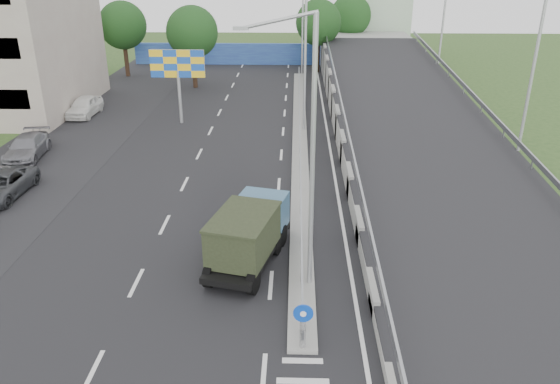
{
  "coord_description": "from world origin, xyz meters",
  "views": [
    {
      "loc": [
        -0.32,
        -12.01,
        11.9
      ],
      "look_at": [
        -0.96,
        10.09,
        2.2
      ],
      "focal_mm": 35.0,
      "sensor_mm": 36.0,
      "label": 1
    }
  ],
  "objects_px": {
    "lamp_post_far": "(301,18)",
    "parked_car_c": "(1,185)",
    "billboard": "(178,68)",
    "lamp_post_near": "(307,145)",
    "parked_car_d": "(27,147)",
    "sign_bollard": "(303,326)",
    "lamp_post_mid": "(302,50)",
    "church": "(379,11)",
    "dump_truck": "(249,232)",
    "parked_car_e": "(84,106)"
  },
  "relations": [
    {
      "from": "church",
      "to": "billboard",
      "type": "bearing_deg",
      "value": -120.7
    },
    {
      "from": "lamp_post_far",
      "to": "dump_truck",
      "type": "height_order",
      "value": "lamp_post_far"
    },
    {
      "from": "sign_bollard",
      "to": "billboard",
      "type": "xyz_separation_m",
      "value": [
        -9.0,
        25.83,
        3.15
      ]
    },
    {
      "from": "sign_bollard",
      "to": "church",
      "type": "relative_size",
      "value": 0.12
    },
    {
      "from": "parked_car_c",
      "to": "lamp_post_mid",
      "type": "bearing_deg",
      "value": 39.09
    },
    {
      "from": "sign_bollard",
      "to": "lamp_post_near",
      "type": "distance_m",
      "value": 6.12
    },
    {
      "from": "lamp_post_mid",
      "to": "lamp_post_far",
      "type": "xyz_separation_m",
      "value": [
        0.0,
        20.0,
        0.0
      ]
    },
    {
      "from": "sign_bollard",
      "to": "lamp_post_mid",
      "type": "xyz_separation_m",
      "value": [
        0.11,
        23.83,
        4.77
      ]
    },
    {
      "from": "lamp_post_mid",
      "to": "parked_car_c",
      "type": "xyz_separation_m",
      "value": [
        -15.92,
        -11.97,
        -5.14
      ]
    },
    {
      "from": "lamp_post_mid",
      "to": "church",
      "type": "relative_size",
      "value": 0.73
    },
    {
      "from": "dump_truck",
      "to": "church",
      "type": "bearing_deg",
      "value": 91.19
    },
    {
      "from": "parked_car_c",
      "to": "lamp_post_far",
      "type": "bearing_deg",
      "value": 65.68
    },
    {
      "from": "dump_truck",
      "to": "lamp_post_far",
      "type": "bearing_deg",
      "value": 100.9
    },
    {
      "from": "lamp_post_far",
      "to": "church",
      "type": "distance_m",
      "value": 17.15
    },
    {
      "from": "lamp_post_far",
      "to": "parked_car_e",
      "type": "height_order",
      "value": "lamp_post_far"
    },
    {
      "from": "lamp_post_near",
      "to": "lamp_post_mid",
      "type": "height_order",
      "value": "same"
    },
    {
      "from": "lamp_post_far",
      "to": "lamp_post_mid",
      "type": "bearing_deg",
      "value": -90.0
    },
    {
      "from": "parked_car_c",
      "to": "billboard",
      "type": "bearing_deg",
      "value": 66.16
    },
    {
      "from": "lamp_post_far",
      "to": "billboard",
      "type": "distance_m",
      "value": 20.24
    },
    {
      "from": "lamp_post_far",
      "to": "parked_car_d",
      "type": "height_order",
      "value": "lamp_post_far"
    },
    {
      "from": "sign_bollard",
      "to": "church",
      "type": "distance_m",
      "value": 58.84
    },
    {
      "from": "dump_truck",
      "to": "lamp_post_near",
      "type": "bearing_deg",
      "value": -24.5
    },
    {
      "from": "lamp_post_near",
      "to": "billboard",
      "type": "height_order",
      "value": "lamp_post_near"
    },
    {
      "from": "lamp_post_far",
      "to": "dump_truck",
      "type": "relative_size",
      "value": 1.69
    },
    {
      "from": "dump_truck",
      "to": "parked_car_c",
      "type": "bearing_deg",
      "value": 169.86
    },
    {
      "from": "lamp_post_far",
      "to": "parked_car_d",
      "type": "bearing_deg",
      "value": -123.71
    },
    {
      "from": "parked_car_e",
      "to": "billboard",
      "type": "bearing_deg",
      "value": -11.73
    },
    {
      "from": "parked_car_e",
      "to": "lamp_post_near",
      "type": "bearing_deg",
      "value": -52.95
    },
    {
      "from": "billboard",
      "to": "parked_car_e",
      "type": "xyz_separation_m",
      "value": [
        -8.08,
        1.87,
        -3.42
      ]
    },
    {
      "from": "lamp_post_mid",
      "to": "dump_truck",
      "type": "xyz_separation_m",
      "value": [
        -2.27,
        -18.18,
        -4.44
      ]
    },
    {
      "from": "lamp_post_near",
      "to": "parked_car_c",
      "type": "distance_m",
      "value": 18.56
    },
    {
      "from": "lamp_post_near",
      "to": "parked_car_d",
      "type": "xyz_separation_m",
      "value": [
        -17.31,
        14.05,
        -5.11
      ]
    },
    {
      "from": "lamp_post_near",
      "to": "lamp_post_far",
      "type": "relative_size",
      "value": 1.0
    },
    {
      "from": "sign_bollard",
      "to": "billboard",
      "type": "height_order",
      "value": "billboard"
    },
    {
      "from": "lamp_post_mid",
      "to": "parked_car_e",
      "type": "distance_m",
      "value": 18.33
    },
    {
      "from": "sign_bollard",
      "to": "lamp_post_near",
      "type": "bearing_deg",
      "value": 88.36
    },
    {
      "from": "sign_bollard",
      "to": "dump_truck",
      "type": "height_order",
      "value": "dump_truck"
    },
    {
      "from": "lamp_post_far",
      "to": "parked_car_e",
      "type": "xyz_separation_m",
      "value": [
        -17.19,
        -16.13,
        -5.04
      ]
    },
    {
      "from": "dump_truck",
      "to": "parked_car_e",
      "type": "height_order",
      "value": "dump_truck"
    },
    {
      "from": "parked_car_d",
      "to": "parked_car_c",
      "type": "bearing_deg",
      "value": -83.98
    },
    {
      "from": "parked_car_e",
      "to": "lamp_post_far",
      "type": "bearing_deg",
      "value": 44.47
    },
    {
      "from": "parked_car_d",
      "to": "lamp_post_far",
      "type": "bearing_deg",
      "value": 49.3
    },
    {
      "from": "lamp_post_near",
      "to": "dump_truck",
      "type": "height_order",
      "value": "lamp_post_near"
    },
    {
      "from": "lamp_post_far",
      "to": "parked_car_c",
      "type": "height_order",
      "value": "lamp_post_far"
    },
    {
      "from": "sign_bollard",
      "to": "parked_car_d",
      "type": "bearing_deg",
      "value": 133.89
    },
    {
      "from": "billboard",
      "to": "parked_car_c",
      "type": "height_order",
      "value": "billboard"
    },
    {
      "from": "lamp_post_mid",
      "to": "lamp_post_near",
      "type": "bearing_deg",
      "value": -90.0
    },
    {
      "from": "church",
      "to": "parked_car_d",
      "type": "height_order",
      "value": "church"
    },
    {
      "from": "dump_truck",
      "to": "parked_car_e",
      "type": "relative_size",
      "value": 1.32
    },
    {
      "from": "lamp_post_near",
      "to": "lamp_post_mid",
      "type": "relative_size",
      "value": 1.0
    }
  ]
}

